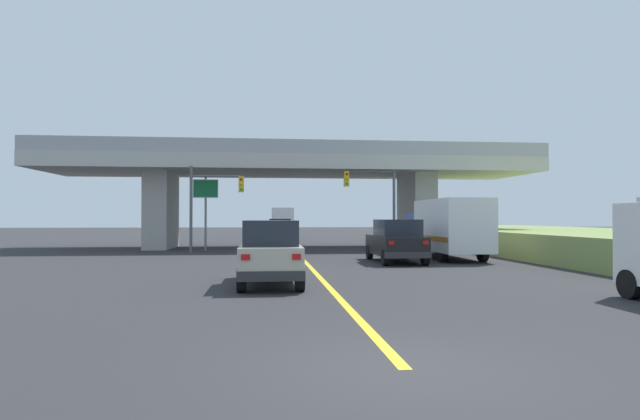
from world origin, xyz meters
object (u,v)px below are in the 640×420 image
at_px(sedan_oncoming, 280,232).
at_px(highway_sign, 206,196).
at_px(box_truck, 447,227).
at_px(traffic_signal_nearside, 377,194).
at_px(suv_crossing, 396,241).
at_px(semi_truck_distant, 282,222).
at_px(traffic_signal_farside, 210,197).
at_px(suv_lead, 270,252).

bearing_deg(sedan_oncoming, highway_sign, -123.85).
xyz_separation_m(box_truck, highway_sign, (-13.09, 8.05, 1.87)).
bearing_deg(traffic_signal_nearside, highway_sign, 174.34).
height_order(suv_crossing, box_truck, box_truck).
bearing_deg(semi_truck_distant, suv_crossing, -83.27).
bearing_deg(traffic_signal_farside, traffic_signal_nearside, 3.89).
distance_m(traffic_signal_nearside, highway_sign, 10.98).
distance_m(suv_crossing, traffic_signal_nearside, 9.42).
bearing_deg(suv_lead, traffic_signal_farside, 102.19).
distance_m(suv_lead, sedan_oncoming, 25.25).
relative_size(sedan_oncoming, traffic_signal_nearside, 0.76).
relative_size(suv_lead, sedan_oncoming, 1.06).
distance_m(suv_lead, suv_crossing, 9.84).
xyz_separation_m(suv_crossing, box_truck, (3.19, 2.01, 0.58)).
bearing_deg(traffic_signal_farside, suv_crossing, -41.17).
distance_m(traffic_signal_nearside, traffic_signal_farside, 10.51).
bearing_deg(traffic_signal_farside, highway_sign, 103.96).
distance_m(box_truck, traffic_signal_farside, 14.22).
xyz_separation_m(traffic_signal_farside, semi_truck_distant, (5.28, 27.08, -1.71)).
relative_size(suv_lead, suv_crossing, 0.95).
xyz_separation_m(suv_lead, semi_truck_distant, (1.81, 43.16, 0.65)).
xyz_separation_m(suv_lead, traffic_signal_farside, (-3.47, 16.08, 2.35)).
relative_size(suv_lead, semi_truck_distant, 0.68).
xyz_separation_m(suv_crossing, highway_sign, (-9.90, 10.06, 2.45)).
distance_m(suv_lead, box_truck, 13.45).
distance_m(box_truck, highway_sign, 15.48).
bearing_deg(box_truck, semi_truck_distant, 102.45).
bearing_deg(suv_lead, traffic_signal_nearside, 67.35).
distance_m(suv_lead, traffic_signal_farside, 16.62).
bearing_deg(box_truck, sedan_oncoming, 117.90).
height_order(traffic_signal_farside, highway_sign, traffic_signal_farside).
bearing_deg(traffic_signal_nearside, suv_lead, -112.65).
distance_m(suv_lead, traffic_signal_nearside, 18.39).
height_order(box_truck, traffic_signal_farside, traffic_signal_farside).
xyz_separation_m(suv_crossing, traffic_signal_farside, (-9.45, 8.27, 2.35)).
bearing_deg(traffic_signal_farside, semi_truck_distant, 78.96).
bearing_deg(box_truck, traffic_signal_farside, 153.68).
distance_m(sedan_oncoming, highway_sign, 9.19).
distance_m(box_truck, sedan_oncoming, 17.44).
distance_m(sedan_oncoming, semi_truck_distant, 17.96).
xyz_separation_m(suv_lead, highway_sign, (-3.92, 17.88, 2.46)).
bearing_deg(highway_sign, box_truck, -31.59).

